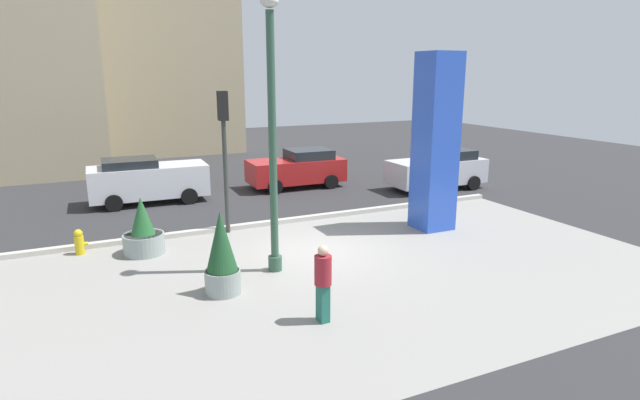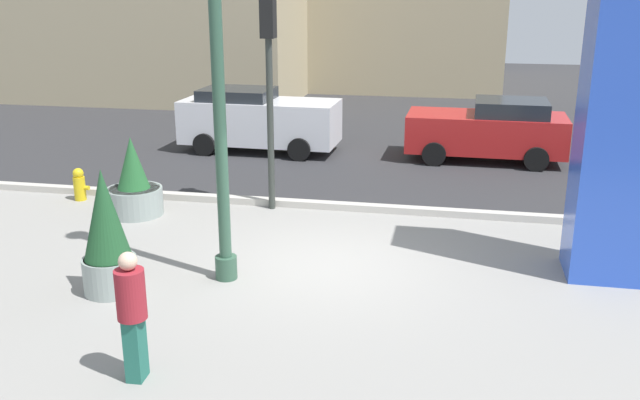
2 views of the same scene
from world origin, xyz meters
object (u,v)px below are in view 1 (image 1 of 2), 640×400
(potted_plant_by_pillar, at_px, (222,256))
(fire_hydrant, at_px, (79,242))
(car_curb_east, at_px, (147,180))
(car_curb_west, at_px, (298,168))
(traffic_light_corner, at_px, (224,139))
(art_pillar_blue, at_px, (435,143))
(pedestrian_on_sidewalk, at_px, (323,280))
(car_far_lane, at_px, (438,169))
(potted_plant_near_right, at_px, (143,233))
(lamp_post, at_px, (273,145))

(potted_plant_by_pillar, xyz_separation_m, fire_hydrant, (-3.03, 4.40, -0.58))
(car_curb_east, distance_m, car_curb_west, 6.54)
(fire_hydrant, relative_size, car_curb_east, 0.16)
(traffic_light_corner, bearing_deg, car_curb_east, 109.03)
(art_pillar_blue, bearing_deg, car_curb_east, 136.86)
(pedestrian_on_sidewalk, bearing_deg, art_pillar_blue, 36.40)
(car_far_lane, xyz_separation_m, car_curb_west, (-5.54, 2.98, -0.02))
(fire_hydrant, distance_m, car_far_lane, 14.94)
(potted_plant_near_right, height_order, pedestrian_on_sidewalk, pedestrian_on_sidewalk)
(car_far_lane, height_order, pedestrian_on_sidewalk, car_far_lane)
(art_pillar_blue, bearing_deg, car_far_lane, 50.79)
(potted_plant_by_pillar, xyz_separation_m, potted_plant_near_right, (-1.34, 3.68, -0.33))
(potted_plant_near_right, distance_m, car_curb_east, 6.31)
(potted_plant_near_right, relative_size, car_far_lane, 0.38)
(lamp_post, height_order, car_far_lane, lamp_post)
(potted_plant_by_pillar, height_order, fire_hydrant, potted_plant_by_pillar)
(lamp_post, height_order, potted_plant_near_right, lamp_post)
(lamp_post, distance_m, car_curb_east, 9.60)
(lamp_post, relative_size, pedestrian_on_sidewalk, 4.06)
(lamp_post, relative_size, potted_plant_by_pillar, 3.38)
(art_pillar_blue, xyz_separation_m, car_curb_west, (-1.61, 7.80, -2.01))
(fire_hydrant, relative_size, pedestrian_on_sidewalk, 0.44)
(art_pillar_blue, relative_size, traffic_light_corner, 1.26)
(potted_plant_near_right, height_order, car_curb_east, car_curb_east)
(art_pillar_blue, xyz_separation_m, potted_plant_by_pillar, (-7.72, -2.28, -1.92))
(car_curb_east, xyz_separation_m, pedestrian_on_sidewalk, (1.96, -12.20, 0.00))
(potted_plant_near_right, distance_m, car_curb_west, 9.82)
(traffic_light_corner, relative_size, car_curb_west, 1.05)
(car_curb_west, bearing_deg, potted_plant_near_right, -139.40)
(car_curb_west, bearing_deg, lamp_post, -115.96)
(potted_plant_by_pillar, height_order, traffic_light_corner, traffic_light_corner)
(potted_plant_near_right, height_order, fire_hydrant, potted_plant_near_right)
(potted_plant_near_right, bearing_deg, lamp_post, -43.62)
(potted_plant_by_pillar, distance_m, car_far_lane, 13.65)
(fire_hydrant, xyz_separation_m, car_curb_east, (2.60, 5.52, 0.56))
(fire_hydrant, height_order, traffic_light_corner, traffic_light_corner)
(fire_hydrant, bearing_deg, pedestrian_on_sidewalk, -55.72)
(potted_plant_by_pillar, distance_m, potted_plant_near_right, 3.93)
(traffic_light_corner, xyz_separation_m, pedestrian_on_sidewalk, (0.14, -6.94, -2.13))
(car_far_lane, distance_m, car_curb_west, 6.29)
(lamp_post, relative_size, art_pillar_blue, 1.19)
(car_far_lane, relative_size, car_curb_west, 1.02)
(potted_plant_near_right, bearing_deg, pedestrian_on_sidewalk, -64.31)
(car_curb_east, bearing_deg, pedestrian_on_sidewalk, -80.88)
(potted_plant_near_right, relative_size, fire_hydrant, 2.24)
(traffic_light_corner, distance_m, car_far_lane, 10.78)
(car_curb_east, relative_size, car_curb_west, 1.06)
(pedestrian_on_sidewalk, bearing_deg, lamp_post, 88.29)
(traffic_light_corner, bearing_deg, lamp_post, -86.41)
(potted_plant_by_pillar, bearing_deg, car_far_lane, 31.34)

